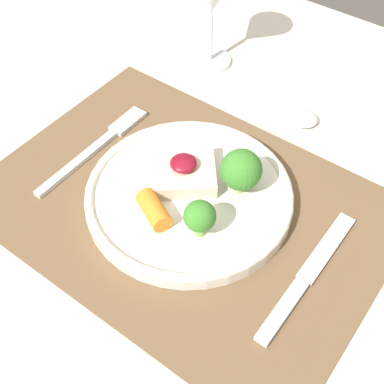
{
  "coord_description": "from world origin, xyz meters",
  "views": [
    {
      "loc": [
        0.26,
        -0.34,
        1.28
      ],
      "look_at": [
        0.0,
        0.01,
        0.78
      ],
      "focal_mm": 50.0,
      "sensor_mm": 36.0,
      "label": 1
    }
  ],
  "objects_px": {
    "fork": "(101,144)",
    "spoon": "(287,111)",
    "dinner_plate": "(194,194)",
    "knife": "(302,283)"
  },
  "relations": [
    {
      "from": "fork",
      "to": "spoon",
      "type": "height_order",
      "value": "spoon"
    },
    {
      "from": "dinner_plate",
      "to": "spoon",
      "type": "height_order",
      "value": "dinner_plate"
    },
    {
      "from": "fork",
      "to": "spoon",
      "type": "distance_m",
      "value": 0.28
    },
    {
      "from": "dinner_plate",
      "to": "spoon",
      "type": "bearing_deg",
      "value": 87.96
    },
    {
      "from": "knife",
      "to": "spoon",
      "type": "height_order",
      "value": "spoon"
    },
    {
      "from": "knife",
      "to": "spoon",
      "type": "xyz_separation_m",
      "value": [
        -0.16,
        0.24,
        -0.0
      ]
    },
    {
      "from": "fork",
      "to": "knife",
      "type": "distance_m",
      "value": 0.33
    },
    {
      "from": "dinner_plate",
      "to": "fork",
      "type": "distance_m",
      "value": 0.17
    },
    {
      "from": "fork",
      "to": "knife",
      "type": "bearing_deg",
      "value": -7.68
    },
    {
      "from": "knife",
      "to": "spoon",
      "type": "relative_size",
      "value": 1.09
    }
  ]
}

